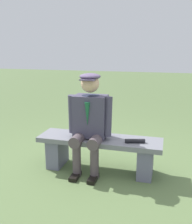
{
  "coord_description": "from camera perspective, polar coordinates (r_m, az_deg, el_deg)",
  "views": [
    {
      "loc": [
        -0.82,
        3.12,
        1.62
      ],
      "look_at": [
        0.05,
        0.0,
        0.81
      ],
      "focal_mm": 41.14,
      "sensor_mm": 36.0,
      "label": 1
    }
  ],
  "objects": [
    {
      "name": "rolled_magazine",
      "position": [
        3.28,
        8.66,
        -6.37
      ],
      "size": [
        0.25,
        0.12,
        0.05
      ],
      "primitive_type": "cylinder",
      "rotation": [
        0.0,
        1.57,
        0.27
      ],
      "color": "black",
      "rests_on": "bench"
    },
    {
      "name": "ground_plane",
      "position": [
        3.61,
        0.76,
        -12.66
      ],
      "size": [
        30.0,
        30.0,
        0.0
      ],
      "primitive_type": "plane",
      "color": "#586F41"
    },
    {
      "name": "seated_man",
      "position": [
        3.33,
        -1.45,
        -1.49
      ],
      "size": [
        0.59,
        0.57,
        1.32
      ],
      "color": "#413D53",
      "rests_on": "ground"
    },
    {
      "name": "bench",
      "position": [
        3.49,
        0.77,
        -8.19
      ],
      "size": [
        1.65,
        0.45,
        0.46
      ],
      "color": "slate",
      "rests_on": "ground"
    }
  ]
}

